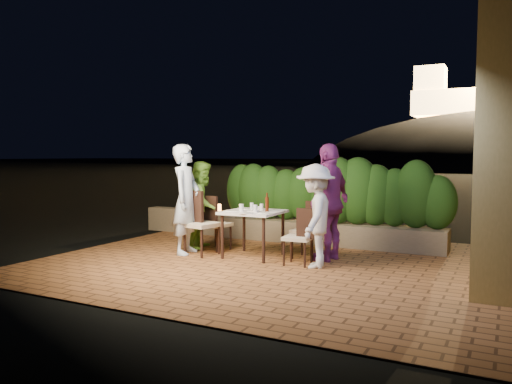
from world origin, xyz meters
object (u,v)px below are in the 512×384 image
Objects in this scene: diner_blue at (186,199)px; parapet_lamp at (219,207)px; beer_bottle at (267,202)px; diner_purple at (330,202)px; chair_right_front at (298,236)px; chair_left_front at (202,223)px; dining_table at (253,234)px; diner_white at (315,216)px; bowl at (258,208)px; chair_right_back at (307,230)px; diner_green at (203,205)px; chair_left_back at (216,223)px.

parapet_lamp is at bearing 4.35° from diner_blue.
diner_purple is (0.94, 0.30, 0.02)m from beer_bottle.
chair_left_front is at bearing -3.68° from chair_right_front.
dining_table is 0.58× the size of diner_white.
chair_left_front is (-0.79, -0.49, -0.24)m from bowl.
chair_right_front reaches higher than bowl.
beer_bottle is 0.35× the size of chair_right_front.
dining_table is 0.48m from bowl.
diner_blue is 2.28m from diner_white.
diner_blue is at bearing -167.96° from beer_bottle.
diner_blue is (-1.07, -0.53, 0.14)m from bowl.
diner_blue is at bearing 20.43° from chair_right_back.
dining_table is 0.48× the size of diner_blue.
chair_left_front reaches higher than parapet_lamp.
diner_blue is 0.58m from diner_green.
diner_green is at bearing 165.88° from dining_table.
bowl reaches higher than parapet_lamp.
diner_white reaches higher than parapet_lamp.
diner_green is 1.48m from parapet_lamp.
diner_blue is at bearing -101.15° from diner_white.
diner_blue is (-1.99, -0.05, 0.49)m from chair_right_front.
parapet_lamp is at bearing 126.03° from chair_left_front.
parapet_lamp is at bearing 139.17° from beer_bottle.
diner_white is at bearing -16.74° from beer_bottle.
diner_green is at bearing 4.38° from chair_right_back.
chair_left_back is at bearing -177.26° from bowl.
chair_right_back is at bearing -103.91° from diner_green.
chair_right_front is 0.93× the size of chair_right_back.
chair_right_back reaches higher than bowl.
chair_left_back is 1.09× the size of chair_right_front.
chair_right_back is (1.66, 0.06, -0.01)m from chair_left_back.
diner_white is at bearing -2.25° from chair_left_back.
diner_blue is at bearing -157.42° from chair_left_front.
bowl is at bearing -105.17° from diner_green.
diner_purple reaches higher than parapet_lamp.
beer_bottle is at bearing -118.23° from diner_white.
diner_purple reaches higher than chair_right_back.
chair_left_front is at bearing -102.49° from diner_white.
chair_left_front is 1.72m from chair_right_front.
diner_white is (0.34, -0.55, 0.30)m from chair_right_back.
chair_right_front is at bearing -27.73° from bowl.
chair_left_front is at bearing -148.46° from bowl.
chair_right_back is at bearing 19.47° from dining_table.
diner_white is 3.42m from parapet_lamp.
chair_left_back is 0.62× the size of diner_white.
diner_purple is at bearing 14.02° from chair_left_back.
chair_left_front reaches higher than chair_left_back.
diner_green is at bearing -114.77° from diner_white.
chair_right_back is (0.58, 0.27, -0.44)m from beer_bottle.
beer_bottle is 0.99m from diner_purple.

